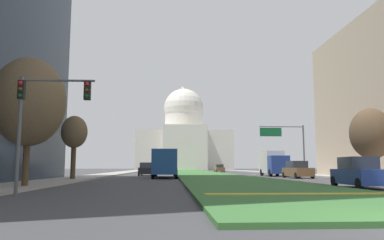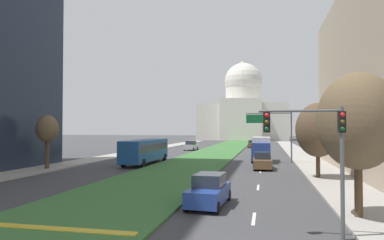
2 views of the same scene
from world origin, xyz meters
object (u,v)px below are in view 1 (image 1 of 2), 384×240
sedan_distant (147,169)px  city_bus (165,162)px  overhead_guide_sign (287,139)px  street_tree_left_near (29,102)px  street_tree_left_mid (74,133)px  traffic_light_near_left (40,108)px  sedan_far_horizon (165,169)px  capitol_building (184,140)px  box_truck_delivery (273,163)px  sedan_midblock (297,170)px  street_tree_right_mid (371,134)px  sedan_very_far (219,169)px  sedan_lead_stopped (359,174)px

sedan_distant → city_bus: (2.63, -10.20, 0.94)m
sedan_distant → city_bus: size_ratio=0.41×
overhead_guide_sign → street_tree_left_near: size_ratio=0.86×
street_tree_left_mid → traffic_light_near_left: bearing=-80.8°
sedan_far_horizon → capitol_building: bearing=85.1°
sedan_far_horizon → traffic_light_near_left: bearing=-95.4°
traffic_light_near_left → sedan_distant: traffic_light_near_left is taller
sedan_distant → capitol_building: bearing=84.5°
traffic_light_near_left → box_truck_delivery: traffic_light_near_left is taller
sedan_midblock → box_truck_delivery: (-0.23, 8.42, 0.83)m
street_tree_left_mid → capitol_building: bearing=82.5°
sedan_distant → overhead_guide_sign: bearing=-15.8°
overhead_guide_sign → street_tree_left_near: 34.01m
sedan_midblock → sedan_distant: bearing=142.9°
box_truck_delivery → street_tree_right_mid: bearing=-71.3°
sedan_distant → sedan_very_far: sedan_distant is taller
street_tree_left_mid → sedan_far_horizon: bearing=77.6°
capitol_building → street_tree_right_mid: capitol_building is taller
city_bus → box_truck_delivery: bearing=23.3°
overhead_guide_sign → sedan_lead_stopped: size_ratio=1.45×
overhead_guide_sign → traffic_light_near_left: bearing=-124.4°
capitol_building → sedan_distant: size_ratio=7.44×
sedan_distant → street_tree_right_mid: bearing=-41.5°
overhead_guide_sign → sedan_midblock: 8.55m
sedan_lead_stopped → sedan_midblock: bearing=81.5°
traffic_light_near_left → city_bus: traffic_light_near_left is taller
street_tree_left_mid → sedan_far_horizon: 36.28m
street_tree_left_mid → sedan_lead_stopped: bearing=-33.8°
street_tree_left_mid → box_truck_delivery: size_ratio=0.90×
capitol_building → street_tree_left_mid: (-13.73, -103.98, -6.80)m
sedan_very_far → capitol_building: bearing=95.7°
city_bus → sedan_far_horizon: bearing=90.6°
box_truck_delivery → city_bus: size_ratio=0.58×
sedan_midblock → sedan_very_far: size_ratio=1.02×
street_tree_left_near → city_bus: (7.71, 19.80, -3.21)m
overhead_guide_sign → sedan_very_far: size_ratio=1.45×
street_tree_right_mid → city_bus: (-18.87, 8.81, -2.44)m
box_truck_delivery → traffic_light_near_left: bearing=-121.5°
street_tree_right_mid → overhead_guide_sign: bearing=103.8°
overhead_guide_sign → sedan_lead_stopped: overhead_guide_sign is taller
sedan_far_horizon → street_tree_right_mid: bearing=-62.2°
traffic_light_near_left → sedan_very_far: traffic_light_near_left is taller
overhead_guide_sign → street_tree_left_mid: size_ratio=1.13×
sedan_far_horizon → city_bus: 27.43m
sedan_very_far → sedan_far_horizon: bearing=-133.4°
street_tree_left_mid → sedan_distant: size_ratio=1.27×
capitol_building → sedan_lead_stopped: 117.53m
sedan_distant → box_truck_delivery: 17.05m
street_tree_left_near → sedan_lead_stopped: (19.07, -1.03, -4.15)m
street_tree_right_mid → street_tree_left_near: bearing=-157.5°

